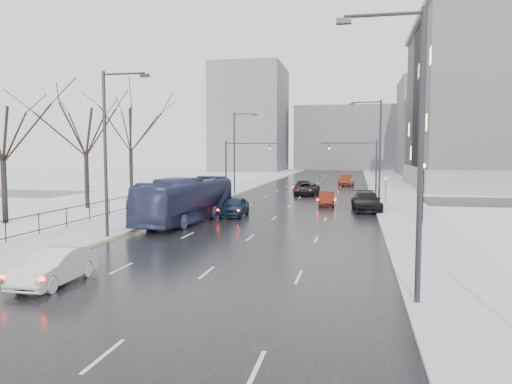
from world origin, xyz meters
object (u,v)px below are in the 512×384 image
Objects in this scene: sedan_left_near at (55,267)px; sedan_right_cross at (307,189)px; mast_signal_left at (235,162)px; sedan_right_far at (366,201)px; streetlight_l_far at (236,149)px; sedan_center_near at (234,207)px; bus at (186,200)px; tree_park_e at (132,199)px; lamppost_r_mid at (423,184)px; streetlight_r_near at (414,141)px; tree_park_d at (88,209)px; sedan_right_distant at (346,180)px; streetlight_l_near at (109,146)px; streetlight_r_mid at (377,148)px; tree_park_c at (6,225)px; sedan_center_far at (303,186)px; no_uturn_sign at (386,181)px; sedan_right_near at (326,199)px; mast_signal_right at (366,162)px.

sedan_right_cross reaches higher than sedan_left_near.
mast_signal_left is 1.11× the size of sedan_right_far.
streetlight_l_far is 2.17× the size of sedan_center_near.
bus is 2.04× the size of sedan_right_far.
sedan_left_near is 0.80× the size of sedan_right_cross.
tree_park_e is at bearing -141.43° from streetlight_l_far.
streetlight_r_near is at bearing -98.06° from lamppost_r_mid.
tree_park_d is 25.24m from sedan_right_far.
streetlight_l_near is at bearing -97.22° from sedan_right_distant.
tree_park_c is at bearing -149.04° from streetlight_r_mid.
sedan_center_near is (-11.51, 21.56, -4.79)m from streetlight_r_near.
tree_park_d is 35.80m from streetlight_r_near.
bus is at bearing -29.02° from tree_park_d.
tree_park_c is at bearing -115.17° from sedan_center_far.
sedan_right_far is (-2.00, -6.63, -1.41)m from no_uturn_sign.
tree_park_c is at bearing -145.59° from sedan_right_near.
sedan_right_near is at bearing 98.57° from streetlight_r_near.
streetlight_r_mid is (25.97, 6.00, 5.62)m from tree_park_d.
tree_park_d is 27.07m from sedan_left_near.
tree_park_d reaches higher than sedan_right_far.
mast_signal_left is at bearing 166.40° from no_uturn_sign.
no_uturn_sign is at bearing -24.73° from streetlight_l_far.
sedan_right_far is at bearing 27.83° from sedan_center_near.
streetlight_l_near is 2.36× the size of sedan_left_near.
bus is (2.18, 7.45, -3.92)m from streetlight_l_near.
sedan_right_distant is (-3.35, 60.39, -4.72)m from streetlight_r_near.
no_uturn_sign is (27.00, 10.00, 2.30)m from tree_park_d.
tree_park_c reaches higher than no_uturn_sign.
no_uturn_sign is at bearing 75.52° from streetlight_r_mid.
bus is 2.86× the size of sedan_right_near.
mast_signal_left is 11.55m from sedan_center_far.
sedan_left_near is (-13.48, -0.01, -4.88)m from streetlight_r_near.
lamppost_r_mid reaches higher than sedan_right_far.
streetlight_r_mid is (26.67, 16.00, 5.62)m from tree_park_c.
sedan_left_near is at bearing -86.12° from streetlight_l_far.
tree_park_c is 30.25m from lamppost_r_mid.
streetlight_l_near is 1.54× the size of mast_signal_left.
mast_signal_right is at bearing 61.04° from streetlight_l_near.
sedan_right_cross is (8.67, 0.32, -4.85)m from streetlight_l_far.
streetlight_r_mid is 2.34× the size of lamppost_r_mid.
sedan_right_distant is (5.31, 13.67, 0.05)m from sedan_center_far.
lamppost_r_mid is at bearing -78.46° from mast_signal_right.
streetlight_l_near reaches higher than no_uturn_sign.
tree_park_e is 3.24× the size of sedan_right_near.
streetlight_l_near is at bearing -152.45° from lamppost_r_mid.
streetlight_l_far is 2.36× the size of sedan_left_near.
mast_signal_left reaches higher than sedan_right_near.
streetlight_l_near is 29.81m from no_uturn_sign.
sedan_right_near is (21.30, 6.96, 0.73)m from tree_park_d.
tree_park_c is 2.76× the size of sedan_right_near.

